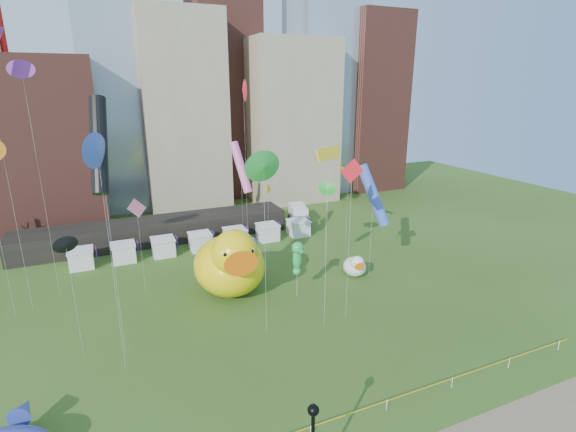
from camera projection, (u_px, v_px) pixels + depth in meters
name	position (u px, v px, depth m)	size (l,w,h in m)	color
skyline	(168.00, 87.00, 76.26)	(101.00, 23.00, 68.00)	brown
pavilion	(157.00, 231.00, 63.00)	(38.00, 6.00, 3.20)	black
vendor_tents	(201.00, 242.00, 59.84)	(33.24, 2.80, 2.40)	white
caution_tape	(311.00, 429.00, 28.08)	(50.00, 0.06, 0.90)	white
big_duck	(230.00, 263.00, 46.36)	(8.17, 10.71, 8.09)	yellow
small_duck	(355.00, 266.00, 51.56)	(3.43, 4.01, 2.85)	white
seahorse_green	(297.00, 256.00, 45.56)	(1.32, 1.63, 6.30)	silver
seahorse_purple	(252.00, 251.00, 49.50)	(1.72, 1.92, 5.41)	silver
box_truck	(299.00, 215.00, 71.13)	(3.97, 7.03, 2.82)	white
kite_0	(244.00, 91.00, 48.93)	(0.77, 2.44, 22.59)	silver
kite_1	(137.00, 210.00, 45.73)	(2.00, 0.89, 10.59)	silver
kite_2	(99.00, 145.00, 31.53)	(2.00, 4.33, 21.37)	silver
kite_3	(327.00, 189.00, 51.43)	(1.21, 1.29, 10.92)	silver
kite_4	(268.00, 189.00, 54.14)	(0.68, 2.24, 9.86)	silver
kite_5	(373.00, 195.00, 49.18)	(3.56, 4.06, 13.54)	silver
kite_7	(22.00, 70.00, 40.08)	(1.68, 0.66, 24.23)	silver
kite_8	(352.00, 175.00, 38.68)	(1.24, 1.95, 15.78)	silver
kite_9	(241.00, 167.00, 48.11)	(2.01, 3.48, 16.02)	silver
kite_10	(66.00, 245.00, 33.90)	(1.27, 0.66, 10.68)	silver
kite_11	(264.00, 167.00, 35.91)	(2.52, 1.24, 16.82)	silver
kite_12	(329.00, 155.00, 36.48)	(3.20, 2.08, 16.97)	silver
kite_13	(97.00, 151.00, 29.85)	(1.35, 2.37, 18.94)	silver
kite_14	(348.00, 172.00, 57.26)	(1.29, 2.94, 11.43)	silver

